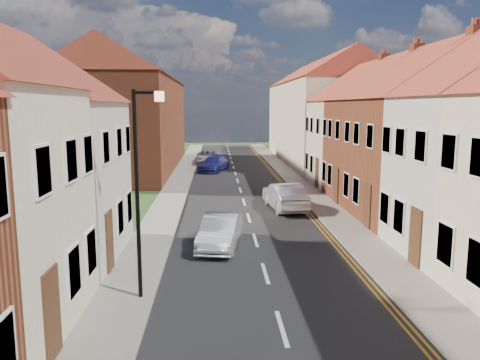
{
  "coord_description": "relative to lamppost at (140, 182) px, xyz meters",
  "views": [
    {
      "loc": [
        -1.66,
        6.82,
        5.65
      ],
      "look_at": [
        -0.47,
        29.44,
        2.07
      ],
      "focal_mm": 35.0,
      "sensor_mm": 36.0,
      "label": 1
    }
  ],
  "objects": [
    {
      "name": "cottage_r_white_far",
      "position": [
        13.11,
        14.3,
        0.94
      ],
      "size": [
        8.3,
        5.2,
        9.0
      ],
      "color": "brown",
      "rests_on": "ground"
    },
    {
      "name": "lamppost",
      "position": [
        0.0,
        0.0,
        0.0
      ],
      "size": [
        0.88,
        0.15,
        6.0
      ],
      "color": "black",
      "rests_on": "pavement_left"
    },
    {
      "name": "pavement_left",
      "position": [
        -0.59,
        10.0,
        -3.48
      ],
      "size": [
        1.8,
        90.0,
        0.12
      ],
      "primitive_type": "cube",
      "color": "gray",
      "rests_on": "ground"
    },
    {
      "name": "cottage_r_pink",
      "position": [
        13.11,
        8.9,
        0.94
      ],
      "size": [
        8.3,
        6.0,
        9.0
      ],
      "color": "brown",
      "rests_on": "ground"
    },
    {
      "name": "car_mid",
      "position": [
        2.31,
        5.14,
        -2.88
      ],
      "size": [
        2.0,
        4.14,
        1.31
      ],
      "primitive_type": "imported",
      "rotation": [
        0.0,
        0.0,
        -0.16
      ],
      "color": "#B6B9BE",
      "rests_on": "ground"
    },
    {
      "name": "cottage_l_pink",
      "position": [
        -5.49,
        3.85,
        0.83
      ],
      "size": [
        8.3,
        6.3,
        8.8
      ],
      "color": "#B1ADA8",
      "rests_on": "ground"
    },
    {
      "name": "car_mid_b",
      "position": [
        5.95,
        12.0,
        -2.8
      ],
      "size": [
        2.08,
        4.64,
        1.48
      ],
      "primitive_type": "imported",
      "rotation": [
        0.0,
        0.0,
        3.26
      ],
      "color": "silver",
      "rests_on": "ground"
    },
    {
      "name": "pavement_right",
      "position": [
        8.21,
        10.0,
        -3.48
      ],
      "size": [
        1.8,
        90.0,
        0.12
      ],
      "primitive_type": "cube",
      "color": "gray",
      "rests_on": "ground"
    },
    {
      "name": "cottage_r_cream_far",
      "position": [
        13.11,
        19.7,
        0.94
      ],
      "size": [
        8.3,
        6.0,
        9.0
      ],
      "color": "beige",
      "rests_on": "ground"
    },
    {
      "name": "road",
      "position": [
        3.81,
        10.0,
        -3.53
      ],
      "size": [
        7.0,
        90.0,
        0.02
      ],
      "primitive_type": "cube",
      "color": "black",
      "rests_on": "ground"
    },
    {
      "name": "block_left_far",
      "position": [
        -5.49,
        30.0,
        1.76
      ],
      "size": [
        8.3,
        24.2,
        10.5
      ],
      "color": "brown",
      "rests_on": "ground"
    },
    {
      "name": "block_right_far",
      "position": [
        13.11,
        35.0,
        1.76
      ],
      "size": [
        8.3,
        24.2,
        10.5
      ],
      "color": "beige",
      "rests_on": "ground"
    },
    {
      "name": "car_far",
      "position": [
        1.99,
        27.54,
        -2.89
      ],
      "size": [
        3.14,
        4.85,
        1.31
      ],
      "primitive_type": "imported",
      "rotation": [
        0.0,
        0.0,
        -0.32
      ],
      "color": "navy",
      "rests_on": "ground"
    },
    {
      "name": "car_distant",
      "position": [
        1.38,
        32.8,
        -2.85
      ],
      "size": [
        2.32,
        4.96,
        1.37
      ],
      "primitive_type": "imported",
      "rotation": [
        0.0,
        0.0,
        -0.01
      ],
      "color": "#B4B5BC",
      "rests_on": "ground"
    }
  ]
}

